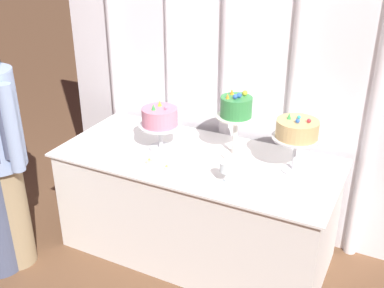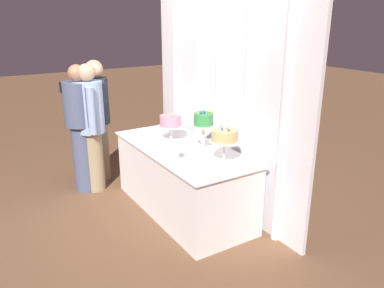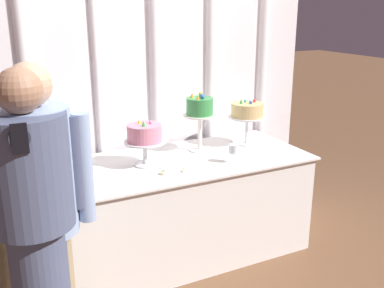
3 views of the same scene
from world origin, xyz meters
The scene contains 12 objects.
ground_plane centered at (0.00, 0.00, 0.00)m, with size 24.00×24.00×0.00m, color brown.
draped_curtain centered at (0.00, 0.59, 1.46)m, with size 2.70×0.18×2.73m.
cake_table centered at (0.00, 0.10, 0.38)m, with size 1.85×0.83×0.75m.
cake_display_leftmost centered at (-0.28, 0.11, 0.97)m, with size 0.29×0.29×0.33m.
cake_display_center centered at (0.21, 0.23, 1.07)m, with size 0.25×0.25×0.45m.
cake_display_rightmost centered at (0.61, 0.20, 1.02)m, with size 0.30×0.30×0.37m.
wine_glass centered at (0.29, -0.12, 0.85)m, with size 0.07×0.07×0.13m.
tealight_far_left centered at (-0.23, -0.11, 0.76)m, with size 0.05×0.05×0.04m.
tealight_near_left centered at (-0.10, -0.13, 0.76)m, with size 0.04×0.04×0.03m.
guest_girl_blue_dress centered at (-1.34, -0.39, 0.89)m, with size 0.47×0.66×1.59m.
guest_man_pink_jacket centered at (-1.06, -0.56, 0.86)m, with size 0.50×0.39×1.58m.
guest_man_dark_suit centered at (-1.11, -0.66, 0.85)m, with size 0.53×0.46×1.57m.
Camera 2 is at (3.37, -1.87, 2.11)m, focal length 35.77 mm.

